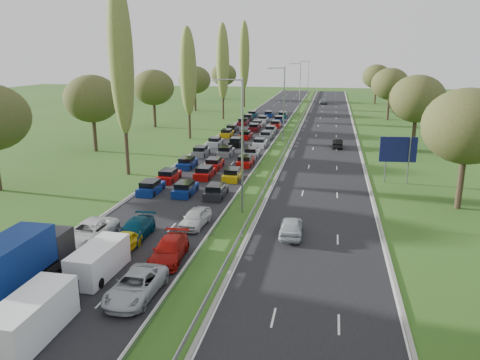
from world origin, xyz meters
The scene contains 22 objects.
ground centered at (4.50, 80.00, 0.00)m, with size 260.00×260.00×0.00m, color #2B561A.
near_carriageway centered at (-2.25, 82.50, 0.00)m, with size 10.50×215.00×0.04m, color black.
far_carriageway centered at (11.25, 82.50, 0.00)m, with size 10.50×215.00×0.04m, color black.
central_reservation centered at (4.50, 82.50, 0.55)m, with size 2.36×215.00×0.32m.
lamp_columns centered at (4.50, 78.00, 6.00)m, with size 0.18×140.18×12.00m.
poplar_row centered at (-11.50, 68.17, 12.39)m, with size 2.80×127.80×22.44m.
woodland_left centered at (-22.00, 62.63, 7.68)m, with size 8.00×166.00×11.10m.
woodland_right centered at (24.00, 66.67, 7.68)m, with size 8.00×153.00×11.10m.
traffic_queue_fill centered at (-2.22, 77.51, 0.44)m, with size 9.09×66.51×0.80m.
near_car_2 centered at (-5.58, 33.76, 0.82)m, with size 2.67×5.79×1.61m, color silver.
near_car_7 centered at (-2.50, 35.27, 0.74)m, with size 2.02×4.96×1.44m, color #043147.
near_car_8 centered at (-2.32, 32.58, 0.70)m, with size 1.61×4.01×1.37m, color gold.
near_car_10 centered at (1.26, 26.66, 0.75)m, with size 2.41×5.23×1.45m, color #ADB1B7.
near_car_11 centered at (1.45, 31.97, 0.75)m, with size 2.06×5.06×1.47m, color #940D09.
near_car_12 centered at (1.35, 38.70, 0.75)m, with size 1.73×4.30×1.47m, color silver.
far_car_0 centered at (9.36, 38.13, 0.78)m, with size 1.78×4.43×1.51m, color #B6BDC1.
far_car_1 centered at (13.10, 75.54, 0.72)m, with size 1.49×4.27×1.41m, color black.
far_car_2 centered at (9.37, 141.12, 0.68)m, with size 2.19×4.75×1.32m, color gray.
blue_lorry centered at (-5.83, 25.99, 1.88)m, with size 2.36×8.51×3.59m.
white_van_front centered at (-2.21, 22.04, 1.15)m, with size 2.19×5.58×2.24m.
white_van_rear centered at (-2.19, 29.07, 1.04)m, with size 1.99×5.06×2.04m.
direction_sign centered at (19.40, 56.12, 3.57)m, with size 3.99×0.48×5.20m.
Camera 1 is at (12.09, 3.43, 13.91)m, focal length 35.00 mm.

